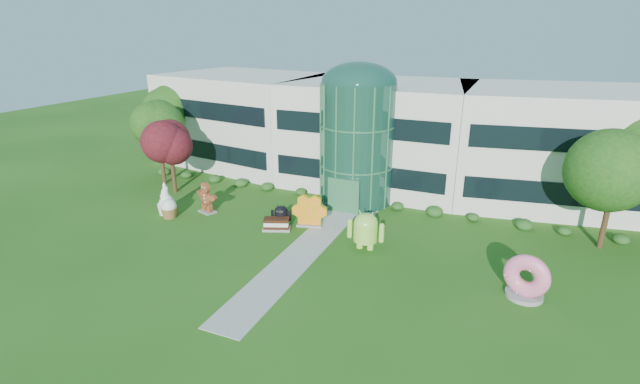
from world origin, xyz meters
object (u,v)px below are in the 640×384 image
at_px(android_black, 281,214).
at_px(gingerbread, 206,197).
at_px(donut, 527,276).
at_px(android_green, 366,228).

distance_m(android_black, gingerbread, 6.65).
bearing_deg(donut, android_black, -176.95).
bearing_deg(donut, gingerbread, -173.74).
distance_m(android_green, donut, 10.09).
xyz_separation_m(android_green, android_black, (-6.93, 1.17, -0.57)).
bearing_deg(android_black, gingerbread, 165.83).
height_order(android_black, gingerbread, gingerbread).
relative_size(android_green, gingerbread, 1.08).
height_order(android_black, donut, donut).
relative_size(android_green, android_black, 1.63).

